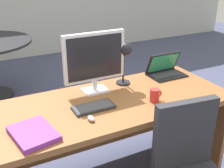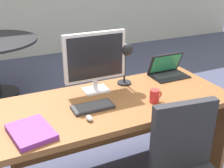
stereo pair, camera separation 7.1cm
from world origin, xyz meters
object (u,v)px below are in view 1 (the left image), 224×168
object	(u,v)px
keyboard	(94,107)
book	(33,133)
desk	(112,120)
monitor	(94,59)
mouse	(91,118)
coffee_mug	(155,95)
laptop	(165,68)
desk_lamp	(125,55)

from	to	relation	value
keyboard	book	bearing A→B (deg)	-162.13
desk	monitor	xyz separation A→B (m)	(-0.06, 0.17, 0.48)
mouse	coffee_mug	xyz separation A→B (m)	(0.54, 0.04, 0.03)
laptop	desk_lamp	world-z (taller)	desk_lamp
desk	laptop	distance (m)	0.75
desk	laptop	size ratio (longest dim) A/B	5.47
book	coffee_mug	world-z (taller)	coffee_mug
book	keyboard	bearing A→B (deg)	17.87
keyboard	mouse	world-z (taller)	mouse
laptop	book	size ratio (longest dim) A/B	0.97
coffee_mug	desk	bearing A→B (deg)	142.74
keyboard	mouse	xyz separation A→B (m)	(-0.08, -0.15, 0.01)
laptop	coffee_mug	distance (m)	0.58
desk	book	xyz separation A→B (m)	(-0.66, -0.25, 0.22)
laptop	book	bearing A→B (deg)	-160.80
desk_lamp	coffee_mug	bearing A→B (deg)	-82.67
book	desk	bearing A→B (deg)	20.53
keyboard	mouse	size ratio (longest dim) A/B	4.15
laptop	keyboard	world-z (taller)	laptop
laptop	coffee_mug	xyz separation A→B (m)	(-0.40, -0.42, -0.01)
desk	coffee_mug	distance (m)	0.42
desk_lamp	mouse	bearing A→B (deg)	-139.35
monitor	desk_lamp	size ratio (longest dim) A/B	1.36
monitor	desk	bearing A→B (deg)	-69.78
keyboard	book	size ratio (longest dim) A/B	0.88
desk	keyboard	bearing A→B (deg)	-153.52
desk	monitor	bearing A→B (deg)	110.22
book	mouse	bearing A→B (deg)	0.68
monitor	mouse	size ratio (longest dim) A/B	6.97
monitor	keyboard	distance (m)	0.40
keyboard	coffee_mug	size ratio (longest dim) A/B	3.00
book	coffee_mug	bearing A→B (deg)	2.83
desk_lamp	desk	bearing A→B (deg)	-140.13
desk	mouse	size ratio (longest dim) A/B	25.20
desk	keyboard	xyz separation A→B (m)	(-0.20, -0.10, 0.21)
monitor	laptop	world-z (taller)	monitor
keyboard	desk_lamp	size ratio (longest dim) A/B	0.81
desk	desk_lamp	xyz separation A→B (m)	(0.22, 0.18, 0.47)
mouse	book	world-z (taller)	book
desk	mouse	world-z (taller)	mouse
mouse	desk	bearing A→B (deg)	41.24
laptop	mouse	size ratio (longest dim) A/B	4.60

